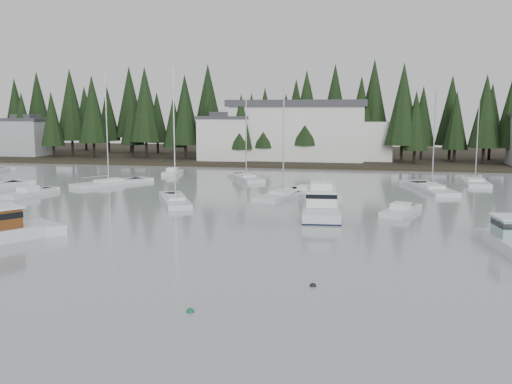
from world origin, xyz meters
TOP-DOWN VIEW (x-y plane):
  - ground at (0.00, 0.00)m, footprint 260.00×260.00m
  - far_shore_land at (0.00, 97.00)m, footprint 240.00×54.00m
  - conifer_treeline at (0.00, 86.00)m, footprint 200.00×22.00m
  - house_west at (-18.00, 79.00)m, footprint 9.54×7.42m
  - house_far_west at (-60.00, 81.00)m, footprint 8.48×7.42m
  - harbor_inn at (-2.96, 82.34)m, footprint 29.50×11.50m
  - cabin_cruiser_center at (3.98, 29.69)m, footprint 4.34×10.98m
  - sailboat_0 at (15.64, 47.68)m, footprint 5.50×11.16m
  - sailboat_4 at (-1.09, 39.33)m, footprint 5.43×10.20m
  - sailboat_7 at (-11.43, 32.91)m, footprint 6.15×9.33m
  - sailboat_8 at (-8.58, 54.15)m, footprint 6.76×9.34m
  - sailboat_9 at (21.89, 55.85)m, footprint 3.04×9.50m
  - sailboat_10 at (-24.76, 44.96)m, footprint 7.24×9.95m
  - runabout_0 at (-29.63, 34.74)m, footprint 3.34×6.93m
  - runabout_1 at (11.23, 31.24)m, footprint 4.09×6.36m
  - runabout_3 at (-20.86, 58.08)m, footprint 2.84×5.36m
  - runabout_4 at (1.07, 41.87)m, footprint 3.22×5.43m
  - mooring_buoy_green at (0.15, 2.30)m, footprint 0.40×0.40m
  - mooring_buoy_dark at (5.51, 7.53)m, footprint 0.38×0.38m

SIDE VIEW (x-z plane):
  - ground at x=0.00m, z-range 0.00..0.00m
  - far_shore_land at x=0.00m, z-range -0.50..0.50m
  - conifer_treeline at x=0.00m, z-range -10.00..10.00m
  - mooring_buoy_green at x=0.15m, z-range -0.20..0.20m
  - mooring_buoy_dark at x=5.51m, z-range -0.19..0.19m
  - sailboat_9 at x=21.89m, z-range -5.58..5.69m
  - sailboat_0 at x=15.64m, z-range -6.19..6.30m
  - sailboat_4 at x=-1.09m, z-range -6.26..6.38m
  - sailboat_8 at x=-8.58m, z-range -5.99..6.12m
  - sailboat_10 at x=-24.76m, z-range -7.25..7.41m
  - sailboat_7 at x=-11.43m, z-range -7.03..7.20m
  - runabout_1 at x=11.23m, z-range -0.58..0.84m
  - runabout_3 at x=-20.86m, z-range -0.58..0.84m
  - runabout_0 at x=-29.63m, z-range -0.58..0.84m
  - runabout_4 at x=1.07m, z-range -0.58..0.84m
  - cabin_cruiser_center at x=3.98m, z-range -1.61..2.99m
  - house_far_west at x=-60.00m, z-range 0.28..8.53m
  - house_west at x=-18.00m, z-range 0.28..9.03m
  - harbor_inn at x=-2.96m, z-range 0.33..11.23m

